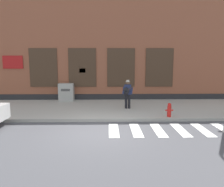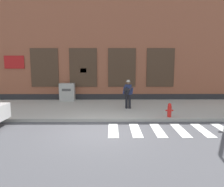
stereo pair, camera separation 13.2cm
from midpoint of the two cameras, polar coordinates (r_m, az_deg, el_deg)
The scene contains 7 objects.
ground_plane at distance 9.20m, azimuth -4.22°, elevation -10.16°, with size 160.00×160.00×0.00m, color #4C4C51.
sidewalk at distance 13.24m, azimuth -3.23°, elevation -3.93°, with size 28.00×5.30×0.16m.
building_backdrop at distance 17.58m, azimuth -2.76°, elevation 10.51°, with size 28.00×4.06×7.07m.
crosswalk at distance 9.78m, azimuth 14.38°, elevation -9.21°, with size 5.20×1.90×0.01m.
busker at distance 12.73m, azimuth 3.77°, elevation 0.27°, with size 0.72×0.60×1.67m.
utility_box at distance 15.56m, azimuth -12.08°, elevation 0.37°, with size 1.02×0.63×1.22m.
fire_hydrant at distance 11.30m, azimuth 14.40°, elevation -4.19°, with size 0.38×0.20×0.70m.
Camera 1 is at (0.44, -8.69, 2.97)m, focal length 35.00 mm.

